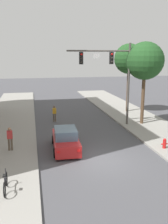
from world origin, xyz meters
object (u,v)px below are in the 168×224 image
(traffic_signal_mast, at_px, (112,70))
(street_tree_third, at_px, (129,59))
(bicycle_leaning, at_px, (5,183))
(car_lead_red, at_px, (66,140))
(fire_hydrant, at_px, (164,143))
(pedestrian_sidewalk_left_walker, at_px, (10,138))
(pedestrian_crossing_road, at_px, (54,113))
(street_tree_second, at_px, (145,61))

(traffic_signal_mast, relative_size, street_tree_third, 0.97)
(bicycle_leaning, distance_m, street_tree_third, 20.42)
(car_lead_red, distance_m, fire_hydrant, 7.00)
(traffic_signal_mast, relative_size, car_lead_red, 1.74)
(bicycle_leaning, bearing_deg, pedestrian_sidewalk_left_walker, 91.85)
(fire_hydrant, bearing_deg, street_tree_third, 80.75)
(pedestrian_crossing_road, bearing_deg, bicycle_leaning, -105.57)
(pedestrian_sidewalk_left_walker, distance_m, bicycle_leaning, 5.39)
(traffic_signal_mast, xyz_separation_m, pedestrian_crossing_road, (-5.05, 2.80, -4.39))
(traffic_signal_mast, distance_m, car_lead_red, 8.35)
(pedestrian_sidewalk_left_walker, bearing_deg, car_lead_red, -4.50)
(pedestrian_crossing_road, height_order, street_tree_third, street_tree_third)
(traffic_signal_mast, bearing_deg, fire_hydrant, -74.08)
(pedestrian_sidewalk_left_walker, distance_m, street_tree_second, 13.65)
(street_tree_third, bearing_deg, pedestrian_sidewalk_left_walker, -141.69)
(pedestrian_sidewalk_left_walker, relative_size, street_tree_second, 0.21)
(pedestrian_crossing_road, distance_m, street_tree_second, 10.03)
(car_lead_red, xyz_separation_m, pedestrian_crossing_road, (-0.07, 7.69, 0.19))
(car_lead_red, xyz_separation_m, bicycle_leaning, (-3.62, -5.07, -0.18))
(bicycle_leaning, bearing_deg, street_tree_third, 51.00)
(pedestrian_sidewalk_left_walker, relative_size, street_tree_third, 0.21)
(car_lead_red, bearing_deg, street_tree_third, 49.42)
(car_lead_red, height_order, street_tree_third, street_tree_third)
(street_tree_second, bearing_deg, fire_hydrant, -101.09)
(bicycle_leaning, bearing_deg, street_tree_second, 40.24)
(fire_hydrant, bearing_deg, car_lead_red, 167.12)
(pedestrian_crossing_road, bearing_deg, car_lead_red, -89.49)
(traffic_signal_mast, bearing_deg, street_tree_second, -0.98)
(traffic_signal_mast, bearing_deg, car_lead_red, -135.55)
(pedestrian_sidewalk_left_walker, height_order, street_tree_second, street_tree_second)
(car_lead_red, bearing_deg, traffic_signal_mast, 44.45)
(pedestrian_sidewalk_left_walker, xyz_separation_m, street_tree_second, (11.87, 4.54, 4.97))
(car_lead_red, distance_m, street_tree_second, 10.81)
(pedestrian_sidewalk_left_walker, height_order, pedestrian_crossing_road, pedestrian_sidewalk_left_walker)
(traffic_signal_mast, distance_m, street_tree_third, 6.56)
(car_lead_red, bearing_deg, fire_hydrant, -12.88)
(street_tree_second, bearing_deg, pedestrian_sidewalk_left_walker, -159.09)
(pedestrian_crossing_road, bearing_deg, street_tree_third, 15.92)
(pedestrian_sidewalk_left_walker, bearing_deg, traffic_signal_mast, 27.60)
(fire_hydrant, bearing_deg, street_tree_second, 78.91)
(fire_hydrant, bearing_deg, pedestrian_sidewalk_left_walker, 170.07)
(bicycle_leaning, bearing_deg, car_lead_red, 54.42)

